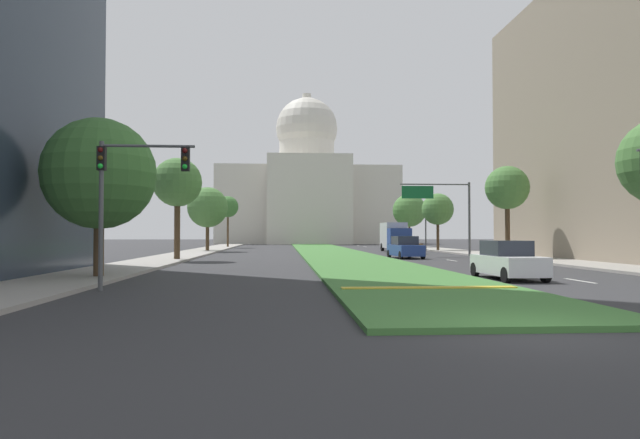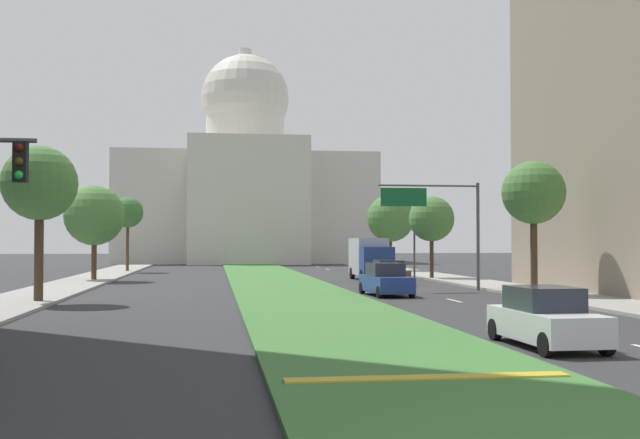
# 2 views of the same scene
# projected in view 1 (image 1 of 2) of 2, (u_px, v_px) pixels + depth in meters

# --- Properties ---
(ground_plane) EXTENTS (260.00, 260.00, 0.00)m
(ground_plane) POSITION_uv_depth(u_px,v_px,m) (327.00, 251.00, 62.06)
(ground_plane) COLOR #333335
(grass_median) EXTENTS (6.62, 92.18, 0.14)m
(grass_median) POSITION_uv_depth(u_px,v_px,m) (331.00, 252.00, 56.96)
(grass_median) COLOR #427A38
(grass_median) RESTS_ON ground_plane
(median_curb_nose) EXTENTS (5.96, 0.50, 0.04)m
(median_curb_nose) POSITION_uv_depth(u_px,v_px,m) (429.00, 287.00, 18.77)
(median_curb_nose) COLOR gold
(median_curb_nose) RESTS_ON grass_median
(lane_dashes_right) EXTENTS (0.16, 70.86, 0.01)m
(lane_dashes_right) POSITION_uv_depth(u_px,v_px,m) (405.00, 253.00, 56.40)
(lane_dashes_right) COLOR silver
(lane_dashes_right) RESTS_ON ground_plane
(sidewalk_left) EXTENTS (4.00, 92.18, 0.15)m
(sidewalk_left) POSITION_uv_depth(u_px,v_px,m) (187.00, 254.00, 50.92)
(sidewalk_left) COLOR #9E9991
(sidewalk_left) RESTS_ON ground_plane
(sidewalk_right) EXTENTS (4.00, 92.18, 0.15)m
(sidewalk_right) POSITION_uv_depth(u_px,v_px,m) (479.00, 254.00, 52.78)
(sidewalk_right) COLOR #9E9991
(sidewalk_right) RESTS_ON ground_plane
(capitol_building) EXTENTS (35.22, 24.55, 30.68)m
(capitol_building) POSITION_uv_depth(u_px,v_px,m) (307.00, 193.00, 112.55)
(capitol_building) COLOR beige
(capitol_building) RESTS_ON ground_plane
(traffic_light_near_left) EXTENTS (3.34, 0.35, 5.20)m
(traffic_light_near_left) POSITION_uv_depth(u_px,v_px,m) (126.00, 182.00, 19.30)
(traffic_light_near_left) COLOR #515456
(traffic_light_near_left) RESTS_ON ground_plane
(traffic_light_far_right) EXTENTS (0.28, 0.35, 5.20)m
(traffic_light_far_right) POSITION_uv_depth(u_px,v_px,m) (426.00, 222.00, 62.75)
(traffic_light_far_right) COLOR #515456
(traffic_light_far_right) RESTS_ON ground_plane
(overhead_guide_sign) EXTENTS (6.26, 0.20, 6.50)m
(overhead_guide_sign) POSITION_uv_depth(u_px,v_px,m) (443.00, 203.00, 48.55)
(overhead_guide_sign) COLOR #515456
(overhead_guide_sign) RESTS_ON ground_plane
(street_tree_left_near) EXTENTS (4.84, 4.84, 7.02)m
(street_tree_left_near) POSITION_uv_depth(u_px,v_px,m) (99.00, 174.00, 24.17)
(street_tree_left_near) COLOR #4C3823
(street_tree_left_near) RESTS_ON ground_plane
(street_tree_left_mid) EXTENTS (3.56, 3.56, 7.50)m
(street_tree_left_mid) POSITION_uv_depth(u_px,v_px,m) (177.00, 183.00, 40.36)
(street_tree_left_mid) COLOR #4C3823
(street_tree_left_mid) RESTS_ON ground_plane
(street_tree_right_mid) EXTENTS (3.38, 3.38, 7.25)m
(street_tree_right_mid) POSITION_uv_depth(u_px,v_px,m) (507.00, 188.00, 43.11)
(street_tree_right_mid) COLOR #4C3823
(street_tree_right_mid) RESTS_ON ground_plane
(street_tree_left_far) EXTENTS (4.43, 4.43, 7.08)m
(street_tree_left_far) POSITION_uv_depth(u_px,v_px,m) (208.00, 207.00, 60.81)
(street_tree_left_far) COLOR #4C3823
(street_tree_left_far) RESTS_ON ground_plane
(street_tree_right_far) EXTENTS (3.51, 3.51, 6.46)m
(street_tree_right_far) POSITION_uv_depth(u_px,v_px,m) (438.00, 209.00, 61.63)
(street_tree_right_far) COLOR #4C3823
(street_tree_right_far) RESTS_ON ground_plane
(street_tree_left_distant) EXTENTS (2.94, 2.94, 7.21)m
(street_tree_left_distant) POSITION_uv_depth(u_px,v_px,m) (228.00, 207.00, 77.41)
(street_tree_left_distant) COLOR #4C3823
(street_tree_left_distant) RESTS_ON ground_plane
(street_tree_right_distant) EXTENTS (4.61, 4.61, 7.52)m
(street_tree_right_distant) POSITION_uv_depth(u_px,v_px,m) (409.00, 210.00, 76.97)
(street_tree_right_distant) COLOR #4C3823
(street_tree_right_distant) RESTS_ON ground_plane
(sedan_lead_stopped) EXTENTS (1.94, 4.38, 1.68)m
(sedan_lead_stopped) POSITION_uv_depth(u_px,v_px,m) (507.00, 261.00, 24.14)
(sedan_lead_stopped) COLOR silver
(sedan_lead_stopped) RESTS_ON ground_plane
(sedan_midblock) EXTENTS (2.23, 4.59, 1.78)m
(sedan_midblock) POSITION_uv_depth(u_px,v_px,m) (405.00, 248.00, 44.54)
(sedan_midblock) COLOR navy
(sedan_midblock) RESTS_ON ground_plane
(sedan_distant) EXTENTS (2.06, 4.45, 1.67)m
(sedan_distant) POSITION_uv_depth(u_px,v_px,m) (408.00, 246.00, 55.02)
(sedan_distant) COLOR brown
(sedan_distant) RESTS_ON ground_plane
(box_truck_delivery) EXTENTS (2.40, 6.40, 3.20)m
(box_truck_delivery) POSITION_uv_depth(u_px,v_px,m) (395.00, 236.00, 61.35)
(box_truck_delivery) COLOR navy
(box_truck_delivery) RESTS_ON ground_plane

